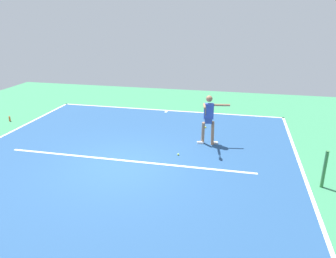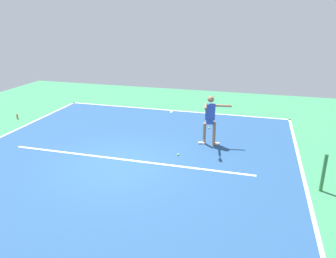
{
  "view_description": "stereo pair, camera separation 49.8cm",
  "coord_description": "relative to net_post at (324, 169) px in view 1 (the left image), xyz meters",
  "views": [
    {
      "loc": [
        -3.41,
        8.58,
        4.49
      ],
      "look_at": [
        -1.2,
        -1.23,
        0.9
      ],
      "focal_mm": 34.7,
      "sensor_mm": 36.0,
      "label": 1
    },
    {
      "loc": [
        -3.89,
        8.46,
        4.49
      ],
      "look_at": [
        -1.2,
        -1.23,
        0.9
      ],
      "focal_mm": 34.7,
      "sensor_mm": 36.0,
      "label": 2
    }
  ],
  "objects": [
    {
      "name": "ground_plane",
      "position": [
        5.79,
        0.0,
        -0.54
      ],
      "size": [
        22.11,
        22.11,
        0.0
      ],
      "primitive_type": "plane",
      "color": "#388456"
    },
    {
      "name": "court_surface",
      "position": [
        5.79,
        0.0,
        -0.53
      ],
      "size": [
        10.98,
        12.76,
        0.0
      ],
      "primitive_type": "cube",
      "color": "navy",
      "rests_on": "ground_plane"
    },
    {
      "name": "court_line_baseline_near",
      "position": [
        5.79,
        -6.33,
        -0.53
      ],
      "size": [
        10.98,
        0.1,
        0.01
      ],
      "primitive_type": "cube",
      "color": "white",
      "rests_on": "ground_plane"
    },
    {
      "name": "court_line_sideline_left",
      "position": [
        0.35,
        0.0,
        -0.53
      ],
      "size": [
        0.1,
        12.76,
        0.01
      ],
      "primitive_type": "cube",
      "color": "white",
      "rests_on": "ground_plane"
    },
    {
      "name": "court_line_service",
      "position": [
        5.79,
        -0.42,
        -0.53
      ],
      "size": [
        8.23,
        0.1,
        0.01
      ],
      "primitive_type": "cube",
      "color": "white",
      "rests_on": "ground_plane"
    },
    {
      "name": "court_line_centre_mark",
      "position": [
        5.79,
        -6.13,
        -0.53
      ],
      "size": [
        0.1,
        0.3,
        0.01
      ],
      "primitive_type": "cube",
      "color": "white",
      "rests_on": "ground_plane"
    },
    {
      "name": "net_post",
      "position": [
        0.0,
        0.0,
        0.0
      ],
      "size": [
        0.09,
        0.09,
        1.07
      ],
      "primitive_type": "cylinder",
      "color": "#38753D",
      "rests_on": "ground_plane"
    },
    {
      "name": "tennis_player",
      "position": [
        3.38,
        -2.42,
        0.52
      ],
      "size": [
        1.11,
        1.25,
        1.81
      ],
      "rotation": [
        0.0,
        0.0,
        0.17
      ],
      "color": "#9E7051",
      "rests_on": "ground_plane"
    },
    {
      "name": "tennis_ball_by_sideline",
      "position": [
        3.65,
        -4.16,
        -0.5
      ],
      "size": [
        0.07,
        0.07,
        0.07
      ],
      "primitive_type": "sphere",
      "color": "yellow",
      "rests_on": "ground_plane"
    },
    {
      "name": "tennis_ball_far_corner",
      "position": [
        4.23,
        -1.2,
        -0.5
      ],
      "size": [
        0.07,
        0.07,
        0.07
      ],
      "primitive_type": "sphere",
      "color": "#C6E53D",
      "rests_on": "ground_plane"
    },
    {
      "name": "water_bottle",
      "position": [
        12.18,
        -3.16,
        -0.43
      ],
      "size": [
        0.07,
        0.07,
        0.22
      ],
      "primitive_type": "cylinder",
      "color": "#D84C1E",
      "rests_on": "ground_plane"
    }
  ]
}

